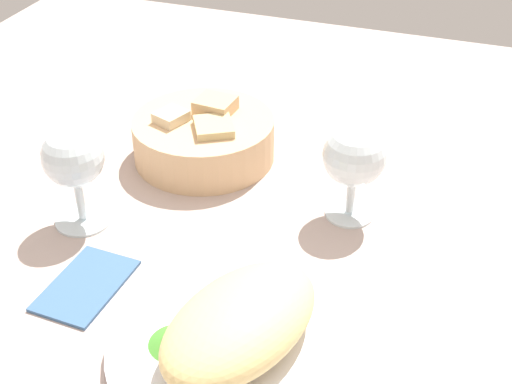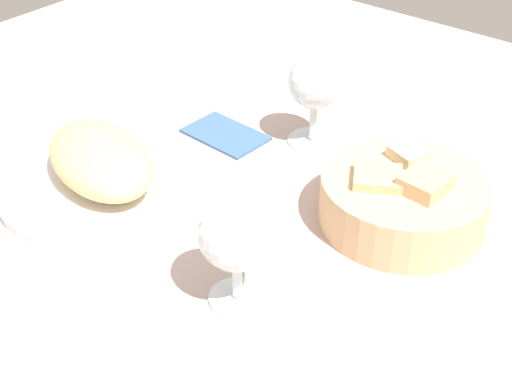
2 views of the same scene
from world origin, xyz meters
TOP-DOWN VIEW (x-y plane):
  - ground_plane at (0.00, 0.00)cm, footprint 140.00×140.00cm
  - plate at (-14.30, -3.74)cm, footprint 25.32×25.32cm
  - omelette at (-14.30, -3.74)cm, footprint 20.80×16.02cm
  - lettuce_garnish at (-16.36, 2.09)cm, footprint 5.06×5.06cm
  - bread_basket at (17.11, 13.25)cm, footprint 18.85×18.85cm
  - wine_glass_near at (10.89, -8.22)cm, footprint 7.40×7.40cm
  - wine_glass_far at (-0.94, 21.34)cm, footprint 7.06×7.06cm
  - folded_napkin at (-11.00, 15.00)cm, footprint 11.32×7.52cm

SIDE VIEW (x-z plane):
  - ground_plane at x=0.00cm, z-range -2.00..0.00cm
  - folded_napkin at x=-11.00cm, z-range 0.00..0.80cm
  - plate at x=-14.30cm, z-range 0.00..1.40cm
  - lettuce_garnish at x=-16.36cm, z-range 1.40..2.47cm
  - bread_basket at x=17.11cm, z-range -0.71..6.98cm
  - omelette at x=-14.30cm, z-range 1.40..6.99cm
  - wine_glass_near at x=10.89cm, z-range 1.91..14.01cm
  - wine_glass_far at x=-0.94cm, z-range 2.03..14.50cm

